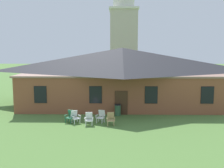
# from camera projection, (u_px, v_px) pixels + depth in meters

# --- Properties ---
(brick_building) EXTENTS (20.04, 10.40, 5.84)m
(brick_building) POSITION_uv_depth(u_px,v_px,m) (122.00, 75.00, 27.16)
(brick_building) COLOR brown
(brick_building) RESTS_ON ground
(dome_tower) EXTENTS (5.18, 5.18, 18.74)m
(dome_tower) POSITION_uv_depth(u_px,v_px,m) (124.00, 34.00, 47.02)
(dome_tower) COLOR #BCB29E
(dome_tower) RESTS_ON ground
(lawn_chair_by_porch) EXTENTS (0.75, 0.81, 0.96)m
(lawn_chair_by_porch) POSITION_uv_depth(u_px,v_px,m) (70.00, 116.00, 20.15)
(lawn_chair_by_porch) COLOR #28704C
(lawn_chair_by_porch) RESTS_ON ground
(lawn_chair_near_door) EXTENTS (0.85, 0.87, 0.96)m
(lawn_chair_near_door) POSITION_uv_depth(u_px,v_px,m) (75.00, 117.00, 19.96)
(lawn_chair_near_door) COLOR white
(lawn_chair_near_door) RESTS_ON ground
(lawn_chair_left_end) EXTENTS (0.67, 0.70, 0.96)m
(lawn_chair_left_end) POSITION_uv_depth(u_px,v_px,m) (89.00, 118.00, 19.40)
(lawn_chair_left_end) COLOR white
(lawn_chair_left_end) RESTS_ON ground
(lawn_chair_middle) EXTENTS (0.76, 0.81, 0.96)m
(lawn_chair_middle) POSITION_uv_depth(u_px,v_px,m) (101.00, 116.00, 20.13)
(lawn_chair_middle) COLOR silver
(lawn_chair_middle) RESTS_ON ground
(lawn_chair_right_end) EXTENTS (0.67, 0.70, 0.96)m
(lawn_chair_right_end) POSITION_uv_depth(u_px,v_px,m) (111.00, 119.00, 19.39)
(lawn_chair_right_end) COLOR tan
(lawn_chair_right_end) RESTS_ON ground
(trash_bin) EXTENTS (0.56, 0.56, 0.98)m
(trash_bin) POSITION_uv_depth(u_px,v_px,m) (118.00, 110.00, 22.24)
(trash_bin) COLOR #335638
(trash_bin) RESTS_ON ground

